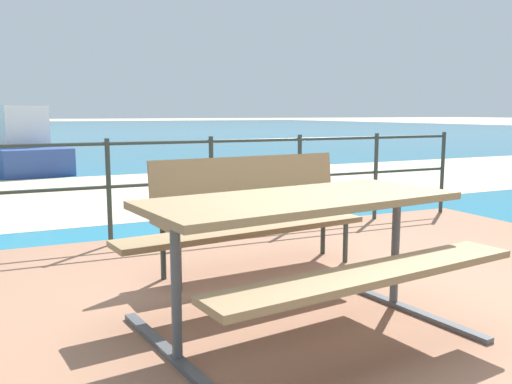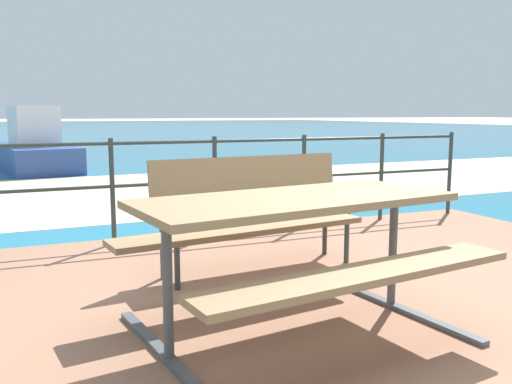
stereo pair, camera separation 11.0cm
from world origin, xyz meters
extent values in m
plane|color=beige|center=(0.00, 0.00, 0.00)|extent=(240.00, 240.00, 0.00)
cube|color=#996B51|center=(0.00, 0.00, 0.03)|extent=(6.40, 5.20, 0.06)
cube|color=teal|center=(0.00, 40.00, 0.01)|extent=(90.00, 90.00, 0.01)
cube|color=beige|center=(0.00, 6.03, 0.01)|extent=(54.09, 6.10, 0.01)
cube|color=#8C704C|center=(-0.38, -0.06, 0.79)|extent=(1.79, 0.95, 0.04)
cube|color=#8C704C|center=(-0.31, -0.60, 0.53)|extent=(1.73, 0.49, 0.04)
cube|color=#8C704C|center=(-0.45, 0.49, 0.53)|extent=(1.73, 0.49, 0.04)
cylinder|color=#4C5156|center=(-1.11, -0.15, 0.43)|extent=(0.06, 0.06, 0.73)
cube|color=#4C5156|center=(-1.11, -0.15, 0.07)|extent=(0.24, 1.35, 0.03)
cylinder|color=#4C5156|center=(0.35, 0.04, 0.43)|extent=(0.06, 0.06, 0.73)
cube|color=#4C5156|center=(0.35, 0.04, 0.07)|extent=(0.24, 1.35, 0.03)
cube|color=#8C704C|center=(-0.09, 1.10, 0.49)|extent=(1.62, 0.54, 0.04)
cube|color=#8C704C|center=(-0.10, 1.28, 0.72)|extent=(1.59, 0.22, 0.41)
cylinder|color=#2D3833|center=(-0.79, 0.89, 0.28)|extent=(0.04, 0.04, 0.43)
cylinder|color=#2D3833|center=(-0.82, 1.18, 0.28)|extent=(0.04, 0.04, 0.43)
cylinder|color=#2D3833|center=(0.64, 1.02, 0.28)|extent=(0.04, 0.04, 0.43)
cylinder|color=#2D3833|center=(0.61, 1.32, 0.28)|extent=(0.04, 0.04, 0.43)
cylinder|color=#2D3833|center=(-0.98, 2.40, 0.55)|extent=(0.04, 0.04, 0.97)
cylinder|color=#2D3833|center=(0.00, 2.40, 0.55)|extent=(0.04, 0.04, 0.97)
cylinder|color=#2D3833|center=(0.98, 2.40, 0.55)|extent=(0.04, 0.04, 0.97)
cylinder|color=#2D3833|center=(1.97, 2.40, 0.55)|extent=(0.04, 0.04, 0.97)
cylinder|color=#2D3833|center=(2.95, 2.40, 0.55)|extent=(0.04, 0.04, 0.97)
cylinder|color=#2D3833|center=(0.00, 2.40, 0.98)|extent=(5.90, 0.03, 0.03)
cylinder|color=#2D3833|center=(0.00, 2.40, 0.59)|extent=(5.90, 0.03, 0.03)
cube|color=#2D478C|center=(-1.55, 10.31, 0.28)|extent=(1.95, 3.65, 0.54)
cube|color=silver|center=(-1.50, 10.05, 0.98)|extent=(1.07, 1.33, 0.85)
cone|color=#2D478C|center=(-1.91, 12.25, 0.28)|extent=(0.57, 0.58, 0.49)
camera|label=1|loc=(-1.79, -2.55, 1.26)|focal=37.95mm
camera|label=2|loc=(-1.69, -2.59, 1.26)|focal=37.95mm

